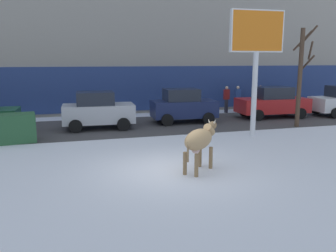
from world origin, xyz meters
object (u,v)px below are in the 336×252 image
(cow_tan, at_px, (200,140))
(pedestrian_far_left, at_px, (238,99))
(car_navy_hatchback, at_px, (183,106))
(bare_tree_left_lot, at_px, (301,73))
(car_red_sedan, at_px, (272,102))
(billboard, at_px, (257,39))
(dumpster, at_px, (14,128))
(pedestrian_near_billboard, at_px, (260,98))
(car_silver_hatchback, at_px, (98,110))
(pedestrian_by_cars, at_px, (226,99))

(cow_tan, height_order, pedestrian_far_left, pedestrian_far_left)
(car_navy_hatchback, bearing_deg, bare_tree_left_lot, -27.81)
(car_red_sedan, xyz_separation_m, pedestrian_far_left, (-0.98, 2.55, -0.03))
(cow_tan, bearing_deg, car_navy_hatchback, 74.71)
(cow_tan, xyz_separation_m, billboard, (4.30, 4.31, 3.32))
(cow_tan, distance_m, pedestrian_far_left, 13.10)
(billboard, distance_m, car_navy_hatchback, 5.67)
(car_navy_hatchback, bearing_deg, dumpster, -162.97)
(car_red_sedan, distance_m, pedestrian_near_billboard, 2.64)
(billboard, xyz_separation_m, pedestrian_far_left, (2.68, 6.77, -3.43))
(billboard, relative_size, car_navy_hatchback, 1.56)
(car_red_sedan, bearing_deg, pedestrian_far_left, 111.06)
(pedestrian_near_billboard, height_order, dumpster, pedestrian_near_billboard)
(pedestrian_far_left, relative_size, bare_tree_left_lot, 0.34)
(car_navy_hatchback, xyz_separation_m, bare_tree_left_lot, (5.33, -2.81, 1.82))
(bare_tree_left_lot, bearing_deg, pedestrian_far_left, 96.70)
(cow_tan, height_order, car_navy_hatchback, car_navy_hatchback)
(cow_tan, height_order, car_silver_hatchback, car_silver_hatchback)
(pedestrian_far_left, bearing_deg, billboard, -111.60)
(car_silver_hatchback, height_order, pedestrian_by_cars, car_silver_hatchback)
(pedestrian_by_cars, bearing_deg, car_red_sedan, -54.94)
(billboard, distance_m, pedestrian_far_left, 8.05)
(bare_tree_left_lot, relative_size, dumpster, 3.00)
(pedestrian_by_cars, height_order, pedestrian_far_left, same)
(pedestrian_near_billboard, relative_size, pedestrian_far_left, 1.00)
(car_navy_hatchback, xyz_separation_m, pedestrian_near_billboard, (6.35, 2.69, -0.05))
(pedestrian_by_cars, bearing_deg, car_silver_hatchback, -159.57)
(pedestrian_far_left, bearing_deg, car_silver_hatchback, -161.21)
(pedestrian_near_billboard, distance_m, dumpster, 15.59)
(pedestrian_near_billboard, height_order, pedestrian_far_left, same)
(car_silver_hatchback, height_order, car_navy_hatchback, same)
(pedestrian_by_cars, bearing_deg, pedestrian_near_billboard, 0.00)
(car_red_sedan, height_order, dumpster, car_red_sedan)
(pedestrian_far_left, bearing_deg, pedestrian_near_billboard, 0.00)
(pedestrian_by_cars, xyz_separation_m, bare_tree_left_lot, (1.45, -5.50, 1.86))
(pedestrian_far_left, relative_size, dumpster, 1.02)
(car_red_sedan, bearing_deg, car_navy_hatchback, -178.58)
(billboard, xyz_separation_m, bare_tree_left_lot, (3.33, 1.27, -1.57))
(car_silver_hatchback, relative_size, car_red_sedan, 0.84)
(car_red_sedan, bearing_deg, pedestrian_near_billboard, 74.99)
(cow_tan, xyz_separation_m, car_silver_hatchback, (-2.37, 7.90, -0.07))
(dumpster, bearing_deg, billboard, -8.43)
(car_navy_hatchback, xyz_separation_m, pedestrian_by_cars, (3.88, 2.69, -0.05))
(car_red_sedan, bearing_deg, bare_tree_left_lot, -96.48)
(pedestrian_near_billboard, bearing_deg, car_red_sedan, -105.01)
(bare_tree_left_lot, distance_m, dumpster, 13.83)
(pedestrian_by_cars, xyz_separation_m, dumpster, (-12.21, -5.24, -0.28))
(billboard, height_order, car_red_sedan, billboard)
(car_silver_hatchback, bearing_deg, car_red_sedan, 3.50)
(cow_tan, height_order, billboard, billboard)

